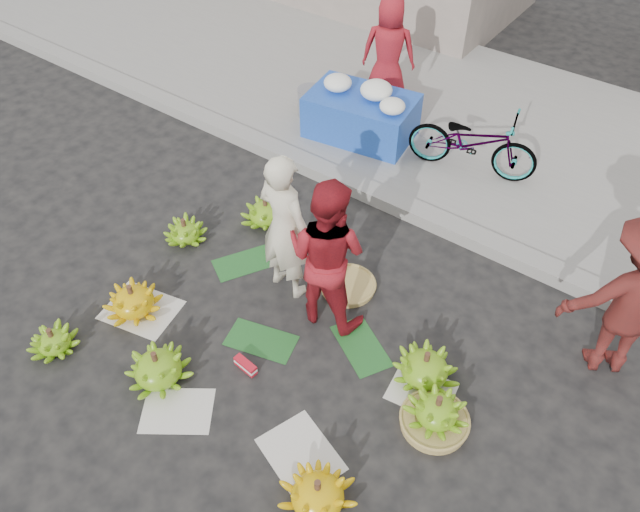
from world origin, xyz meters
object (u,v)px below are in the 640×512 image
Objects in this scene: banana_bunch_4 at (436,414)px; vendor_cream at (285,227)px; banana_bunch_0 at (133,300)px; bicycle at (473,142)px; flower_table at (362,113)px.

banana_bunch_4 is 0.38× the size of vendor_cream.
banana_bunch_0 is 0.42× the size of bicycle.
vendor_cream is 2.72m from flower_table.
banana_bunch_0 is at bearing 143.54° from bicycle.
bicycle reaches higher than banana_bunch_0.
bicycle is at bearing -99.02° from vendor_cream.
vendor_cream reaches higher than bicycle.
banana_bunch_4 is 0.40× the size of bicycle.
flower_table is (-2.78, 3.12, 0.27)m from banana_bunch_4.
flower_table is at bearing 131.76° from banana_bunch_4.
vendor_cream is 1.05× the size of bicycle.
banana_bunch_0 is 4.21m from bicycle.
bicycle is (0.67, 2.70, -0.28)m from vendor_cream.
vendor_cream is 2.80m from bicycle.
banana_bunch_0 is 1.05× the size of banana_bunch_4.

